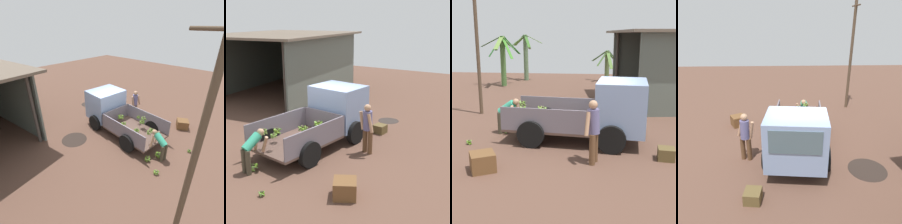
# 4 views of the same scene
# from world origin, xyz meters

# --- Properties ---
(ground) EXTENTS (36.00, 36.00, 0.00)m
(ground) POSITION_xyz_m (0.00, 0.00, 0.00)
(ground) COLOR brown
(mud_patch_0) EXTENTS (1.28, 1.28, 0.01)m
(mud_patch_0) POSITION_xyz_m (0.86, 2.04, 0.00)
(mud_patch_0) COLOR black
(mud_patch_0) RESTS_ON ground
(mud_patch_1) EXTENTS (0.94, 0.94, 0.01)m
(mud_patch_1) POSITION_xyz_m (3.72, -1.29, 0.00)
(mud_patch_1) COLOR #2C221D
(mud_patch_1) RESTS_ON ground
(cargo_truck) EXTENTS (4.59, 2.51, 2.03)m
(cargo_truck) POSITION_xyz_m (0.48, -0.32, 1.07)
(cargo_truck) COLOR brown
(cargo_truck) RESTS_ON ground
(warehouse_shed) EXTENTS (9.96, 7.89, 3.63)m
(warehouse_shed) POSITION_xyz_m (6.05, 6.59, 2.62)
(warehouse_shed) COLOR #576057
(warehouse_shed) RESTS_ON ground
(banana_palm_3) EXTENTS (2.22, 2.19, 3.38)m
(banana_palm_3) POSITION_xyz_m (7.02, 12.95, 1.83)
(banana_palm_3) COLOR #425C31
(banana_palm_3) RESTS_ON ground
(person_foreground_visitor) EXTENTS (0.46, 0.66, 1.75)m
(person_foreground_visitor) POSITION_xyz_m (0.05, -2.06, 0.97)
(person_foreground_visitor) COLOR brown
(person_foreground_visitor) RESTS_ON ground
(person_worker_loading) EXTENTS (0.79, 0.68, 1.27)m
(person_worker_loading) POSITION_xyz_m (-3.01, 0.26, 0.76)
(person_worker_loading) COLOR #3F392B
(person_worker_loading) RESTS_ON ground
(banana_bunch_on_ground_0) EXTENTS (0.31, 0.31, 0.23)m
(banana_bunch_on_ground_0) POSITION_xyz_m (-2.78, 0.81, 0.13)
(banana_bunch_on_ground_0) COLOR #453E2D
(banana_bunch_on_ground_0) RESTS_ON ground
(banana_bunch_on_ground_1) EXTENTS (0.19, 0.19, 0.16)m
(banana_bunch_on_ground_1) POSITION_xyz_m (-3.90, -1.00, 0.09)
(banana_bunch_on_ground_1) COLOR #413B2A
(banana_bunch_on_ground_1) RESTS_ON ground
(banana_bunch_on_ground_3) EXTENTS (0.30, 0.31, 0.24)m
(banana_bunch_on_ground_3) POSITION_xyz_m (-3.00, 0.28, 0.13)
(banana_bunch_on_ground_3) COLOR brown
(banana_bunch_on_ground_3) RESTS_ON ground
(wooden_crate_0) EXTENTS (0.82, 0.82, 0.48)m
(wooden_crate_0) POSITION_xyz_m (-2.75, -2.86, 0.24)
(wooden_crate_0) COLOR brown
(wooden_crate_0) RESTS_ON ground
(wooden_crate_1) EXTENTS (0.50, 0.50, 0.35)m
(wooden_crate_1) POSITION_xyz_m (2.09, -1.62, 0.17)
(wooden_crate_1) COLOR brown
(wooden_crate_1) RESTS_ON ground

